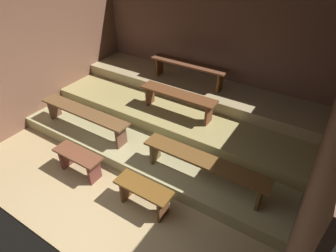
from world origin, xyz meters
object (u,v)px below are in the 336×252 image
at_px(bench_lower_left, 84,114).
at_px(bench_lower_right, 204,164).
at_px(bench_middle_center, 178,97).
at_px(bench_floor_right, 144,192).
at_px(bench_upper_center, 188,67).
at_px(bench_floor_left, 79,159).

xyz_separation_m(bench_lower_left, bench_lower_right, (2.68, 0.00, 0.00)).
relative_size(bench_lower_right, bench_middle_center, 1.29).
height_order(bench_floor_right, bench_lower_right, bench_lower_right).
relative_size(bench_lower_left, bench_upper_center, 1.17).
xyz_separation_m(bench_lower_right, bench_upper_center, (-1.52, 2.19, 0.48)).
bearing_deg(bench_floor_left, bench_lower_left, 127.94).
bearing_deg(bench_middle_center, bench_upper_center, 107.05).
bearing_deg(bench_lower_left, bench_floor_left, -52.06).
bearing_deg(bench_upper_center, bench_floor_left, -100.26).
xyz_separation_m(bench_floor_right, bench_upper_center, (-0.90, 2.98, 0.77)).
distance_m(bench_lower_left, bench_lower_right, 2.68).
xyz_separation_m(bench_floor_left, bench_floor_right, (1.44, 0.00, 0.00)).
bearing_deg(bench_floor_right, bench_lower_right, 52.06).
xyz_separation_m(bench_floor_right, bench_lower_left, (-2.06, 0.80, 0.29)).
xyz_separation_m(bench_floor_left, bench_lower_right, (2.06, 0.80, 0.29)).
relative_size(bench_floor_right, bench_lower_left, 0.44).
height_order(bench_floor_right, bench_middle_center, bench_middle_center).
height_order(bench_floor_right, bench_upper_center, bench_upper_center).
bearing_deg(bench_lower_right, bench_floor_left, -158.83).
relative_size(bench_floor_left, bench_lower_right, 0.44).
xyz_separation_m(bench_middle_center, bench_upper_center, (-0.29, 0.94, 0.25)).
distance_m(bench_floor_left, bench_upper_center, 3.13).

